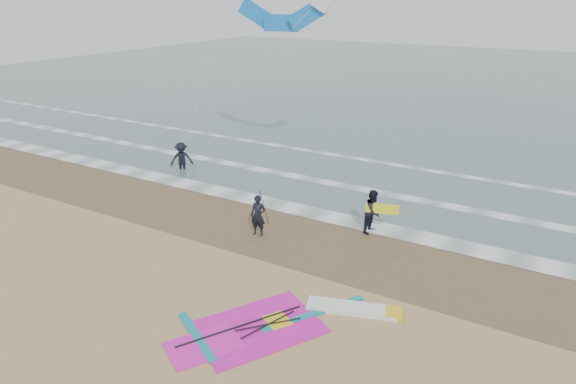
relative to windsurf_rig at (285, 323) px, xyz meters
The scene contains 11 objects.
ground 2.09m from the windsurf_rig, 162.33° to the right, with size 120.00×120.00×0.00m, color tan.
sea_water 47.41m from the windsurf_rig, 92.41° to the left, with size 120.00×80.00×0.02m, color #47605E.
wet_sand_band 5.72m from the windsurf_rig, 110.40° to the left, with size 120.00×5.00×0.01m, color brown.
foam_waterline 10.01m from the windsurf_rig, 101.50° to the left, with size 120.00×9.15×0.02m.
windsurf_rig is the anchor object (origin of this frame).
person_standing 6.10m from the windsurf_rig, 130.62° to the left, with size 0.61×0.40×1.67m, color black.
person_walking 7.19m from the windsurf_rig, 90.99° to the left, with size 0.87×0.68×1.79m, color black.
person_wading 15.14m from the windsurf_rig, 142.34° to the left, with size 1.23×0.71×1.90m, color black.
held_pole 5.97m from the windsurf_rig, 128.39° to the left, with size 0.17×0.86×1.82m.
carried_kiteboard 7.12m from the windsurf_rig, 87.75° to the left, with size 1.30×0.51×0.39m.
surf_kite 17.11m from the windsurf_rig, 121.35° to the left, with size 7.62×3.83×8.82m.
Camera 1 is at (8.40, -10.14, 9.01)m, focal length 32.00 mm.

